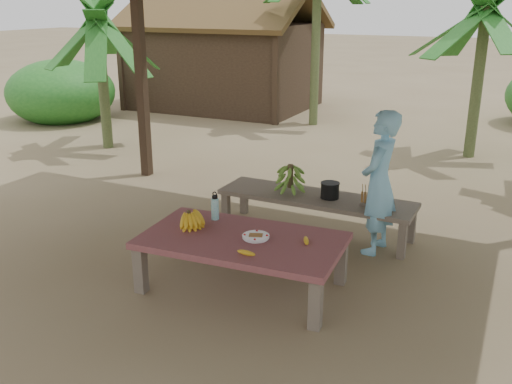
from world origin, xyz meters
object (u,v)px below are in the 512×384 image
at_px(woman, 379,183).
at_px(work_table, 242,244).
at_px(water_flask, 215,208).
at_px(cooking_pot, 330,191).
at_px(plate, 256,237).
at_px(ripe_banana_bunch, 189,218).
at_px(bench, 316,201).

bearing_deg(woman, work_table, -28.81).
xyz_separation_m(water_flask, cooking_pot, (0.76, 1.22, -0.08)).
bearing_deg(plate, ripe_banana_bunch, -179.24).
xyz_separation_m(work_table, water_flask, (-0.44, 0.29, 0.18)).
bearing_deg(bench, ripe_banana_bunch, -115.51).
relative_size(work_table, plate, 7.58).
bearing_deg(cooking_pot, work_table, -102.07).
xyz_separation_m(bench, plate, (-0.04, -1.48, 0.12)).
height_order(work_table, plate, plate).
bearing_deg(ripe_banana_bunch, bench, 63.56).
distance_m(cooking_pot, woman, 0.64).
xyz_separation_m(plate, woman, (0.77, 1.31, 0.24)).
height_order(work_table, woman, woman).
relative_size(bench, ripe_banana_bunch, 7.57).
distance_m(plate, cooking_pot, 1.49).
relative_size(bench, water_flask, 7.76).
xyz_separation_m(work_table, woman, (0.90, 1.34, 0.32)).
height_order(ripe_banana_bunch, water_flask, water_flask).
relative_size(water_flask, cooking_pot, 1.42).
relative_size(bench, plate, 9.02).
bearing_deg(bench, woman, -12.01).
height_order(plate, water_flask, water_flask).
height_order(ripe_banana_bunch, woman, woman).
bearing_deg(cooking_pot, water_flask, -122.03).
distance_m(ripe_banana_bunch, water_flask, 0.30).
xyz_separation_m(work_table, ripe_banana_bunch, (-0.57, 0.02, 0.15)).
distance_m(work_table, plate, 0.15).
bearing_deg(work_table, ripe_banana_bunch, 174.37).
xyz_separation_m(cooking_pot, woman, (0.57, -0.17, 0.22)).
relative_size(work_table, woman, 1.23).
relative_size(cooking_pot, woman, 0.13).
bearing_deg(cooking_pot, woman, -16.77).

